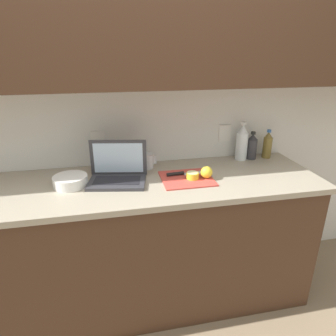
% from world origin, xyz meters
% --- Properties ---
extents(ground_plane, '(12.00, 12.00, 0.00)m').
position_xyz_m(ground_plane, '(0.00, 0.00, 0.00)').
color(ground_plane, '#847056').
rests_on(ground_plane, ground).
extents(wall_back, '(5.20, 0.38, 2.60)m').
position_xyz_m(wall_back, '(0.00, 0.26, 1.56)').
color(wall_back, white).
rests_on(wall_back, ground_plane).
extents(counter_unit, '(2.18, 0.66, 0.89)m').
position_xyz_m(counter_unit, '(-0.02, 0.00, 0.46)').
color(counter_unit, '#472D1E').
rests_on(counter_unit, ground_plane).
extents(laptop, '(0.37, 0.28, 0.24)m').
position_xyz_m(laptop, '(-0.15, 0.04, 0.95)').
color(laptop, '#333338').
rests_on(laptop, counter_unit).
extents(cutting_board, '(0.31, 0.28, 0.01)m').
position_xyz_m(cutting_board, '(0.26, -0.02, 0.90)').
color(cutting_board, '#D1473D').
rests_on(cutting_board, counter_unit).
extents(knife, '(0.29, 0.06, 0.02)m').
position_xyz_m(knife, '(0.24, 0.03, 0.91)').
color(knife, silver).
rests_on(knife, cutting_board).
extents(lemon_half_cut, '(0.08, 0.08, 0.04)m').
position_xyz_m(lemon_half_cut, '(0.29, -0.04, 0.92)').
color(lemon_half_cut, yellow).
rests_on(lemon_half_cut, cutting_board).
extents(lemon_whole_beside, '(0.07, 0.07, 0.07)m').
position_xyz_m(lemon_whole_beside, '(0.38, -0.04, 0.94)').
color(lemon_whole_beside, yellow).
rests_on(lemon_whole_beside, cutting_board).
extents(bottle_green_soda, '(0.08, 0.08, 0.28)m').
position_xyz_m(bottle_green_soda, '(0.73, 0.25, 1.02)').
color(bottle_green_soda, silver).
rests_on(bottle_green_soda, counter_unit).
extents(bottle_oil_tall, '(0.07, 0.07, 0.20)m').
position_xyz_m(bottle_oil_tall, '(0.82, 0.25, 0.98)').
color(bottle_oil_tall, '#333338').
rests_on(bottle_oil_tall, counter_unit).
extents(bottle_water_clear, '(0.06, 0.06, 0.21)m').
position_xyz_m(bottle_water_clear, '(0.94, 0.25, 0.99)').
color(bottle_water_clear, olive).
rests_on(bottle_water_clear, counter_unit).
extents(measuring_cup, '(0.11, 0.09, 0.10)m').
position_xyz_m(measuring_cup, '(0.05, 0.22, 0.94)').
color(measuring_cup, silver).
rests_on(measuring_cup, counter_unit).
extents(bowl_white, '(0.20, 0.20, 0.06)m').
position_xyz_m(bowl_white, '(-0.43, 0.02, 0.92)').
color(bowl_white, white).
rests_on(bowl_white, counter_unit).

